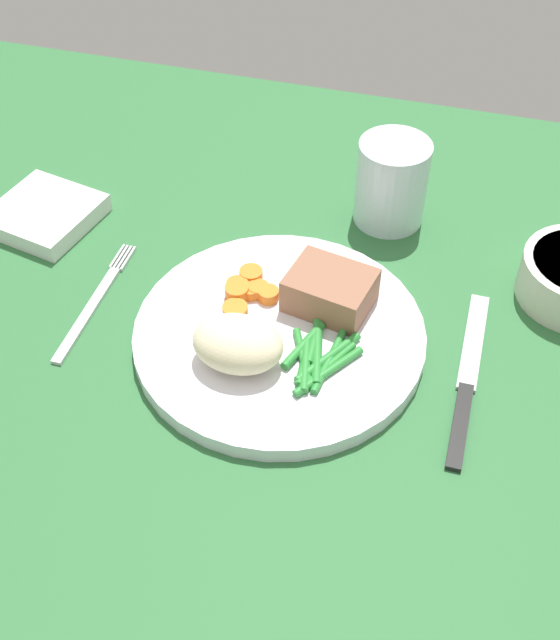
{
  "coord_description": "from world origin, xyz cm",
  "views": [
    {
      "loc": [
        12.17,
        -47.86,
        56.34
      ],
      "look_at": [
        -1.56,
        0.22,
        4.6
      ],
      "focal_mm": 44.92,
      "sensor_mm": 36.0,
      "label": 1
    }
  ],
  "objects": [
    {
      "name": "dinner_plate",
      "position": [
        -1.56,
        0.22,
        2.8
      ],
      "size": [
        26.61,
        26.61,
        1.6
      ],
      "primitive_type": "cylinder",
      "color": "white",
      "rests_on": "dining_table"
    },
    {
      "name": "napkin",
      "position": [
        -30.39,
        9.92,
        2.99
      ],
      "size": [
        11.83,
        11.81,
        1.98
      ],
      "primitive_type": "cube",
      "rotation": [
        0.0,
        0.0,
        -0.2
      ],
      "color": "white",
      "rests_on": "dining_table"
    },
    {
      "name": "green_beans",
      "position": [
        2.58,
        -2.53,
        3.98
      ],
      "size": [
        6.67,
        9.84,
        0.86
      ],
      "color": "#2D8C38",
      "rests_on": "dinner_plate"
    },
    {
      "name": "dining_table",
      "position": [
        0.0,
        0.0,
        1.0
      ],
      "size": [
        120.0,
        90.0,
        2.0
      ],
      "color": "#2D6B38",
      "rests_on": "ground"
    },
    {
      "name": "water_glass",
      "position": [
        4.65,
        20.63,
        5.91
      ],
      "size": [
        7.46,
        7.46,
        9.22
      ],
      "color": "silver",
      "rests_on": "dining_table"
    },
    {
      "name": "meat_portion",
      "position": [
        2.03,
        4.41,
        5.38
      ],
      "size": [
        8.54,
        7.3,
        3.55
      ],
      "primitive_type": "cube",
      "rotation": [
        0.0,
        0.0,
        -0.19
      ],
      "color": "#936047",
      "rests_on": "dinner_plate"
    },
    {
      "name": "fork",
      "position": [
        -20.03,
        -0.04,
        2.2
      ],
      "size": [
        1.44,
        16.6,
        0.4
      ],
      "rotation": [
        0.0,
        0.0,
        -0.06
      ],
      "color": "silver",
      "rests_on": "dining_table"
    },
    {
      "name": "mashed_potatoes",
      "position": [
        -3.96,
        -4.57,
        5.75
      ],
      "size": [
        7.96,
        6.01,
        4.3
      ],
      "primitive_type": "ellipsoid",
      "color": "beige",
      "rests_on": "dinner_plate"
    },
    {
      "name": "carrot_slices",
      "position": [
        -5.72,
        3.46,
        4.16
      ],
      "size": [
        5.14,
        7.08,
        1.26
      ],
      "color": "orange",
      "rests_on": "dinner_plate"
    },
    {
      "name": "knife",
      "position": [
        15.63,
        -0.07,
        2.2
      ],
      "size": [
        1.7,
        20.5,
        0.64
      ],
      "rotation": [
        0.0,
        0.0,
        0.06
      ],
      "color": "black",
      "rests_on": "dining_table"
    }
  ]
}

